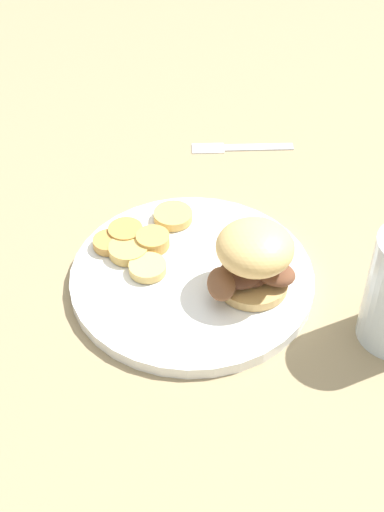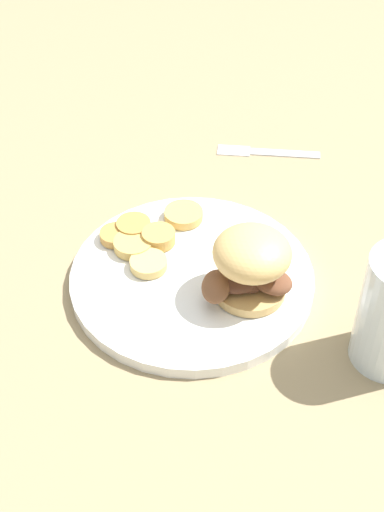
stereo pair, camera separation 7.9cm
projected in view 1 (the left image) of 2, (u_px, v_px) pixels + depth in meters
ground_plane at (192, 282)px, 0.82m from camera, size 4.00×4.00×0.00m
dinner_plate at (192, 277)px, 0.82m from camera, size 0.28×0.28×0.02m
sandwich at (253, 258)px, 0.77m from camera, size 0.10×0.10×0.08m
potato_round_0 at (126, 232)px, 0.85m from camera, size 0.04×0.04×0.01m
potato_round_1 at (153, 240)px, 0.84m from camera, size 0.04×0.04×0.02m
potato_round_2 at (173, 216)px, 0.88m from camera, size 0.05×0.05×0.01m
potato_round_3 at (128, 250)px, 0.83m from camera, size 0.05×0.05×0.01m
potato_round_4 at (148, 265)px, 0.81m from camera, size 0.04×0.04×0.01m
potato_round_5 at (109, 243)px, 0.84m from camera, size 0.04×0.04×0.01m
fork at (241, 147)px, 1.02m from camera, size 0.03×0.15×0.00m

